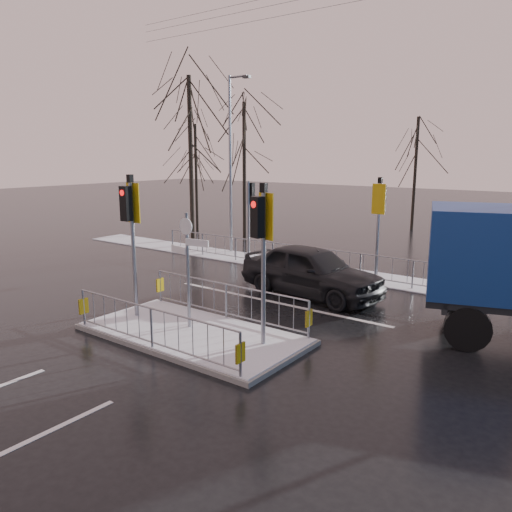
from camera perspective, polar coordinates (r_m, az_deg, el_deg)
The scene contains 11 objects.
ground at distance 13.36m, azimuth -7.26°, elevation -9.09°, with size 120.00×120.00×0.00m, color black.
snow_verge at distance 20.15m, azimuth 9.90°, elevation -1.98°, with size 30.00×2.00×0.04m, color white.
lane_markings at distance 13.14m, azimuth -8.28°, elevation -9.47°, with size 8.00×11.38×0.01m.
traffic_island at distance 13.24m, azimuth -7.31°, elevation -7.48°, with size 6.00×3.04×4.15m.
far_kerb_fixtures at distance 19.37m, azimuth 10.10°, elevation 0.48°, with size 18.00×0.65×3.83m.
car_far_lane at distance 16.79m, azimuth 6.35°, elevation -1.69°, with size 2.03×5.04×1.72m, color black.
tree_near_a at distance 27.75m, azimuth -7.55°, elevation 14.44°, with size 4.75×4.75×8.97m.
tree_near_b at distance 27.21m, azimuth -1.36°, elevation 12.56°, with size 4.00×4.00×7.55m.
tree_near_c at distance 30.90m, azimuth -6.90°, elevation 11.18°, with size 3.50×3.50×6.61m.
tree_far_a at distance 32.76m, azimuth 17.86°, elevation 11.30°, with size 3.75×3.75×7.08m.
street_lamp_left at distance 23.88m, azimuth -2.83°, elevation 11.11°, with size 1.25×0.18×8.20m.
Camera 1 is at (8.73, -8.95, 4.71)m, focal length 35.00 mm.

